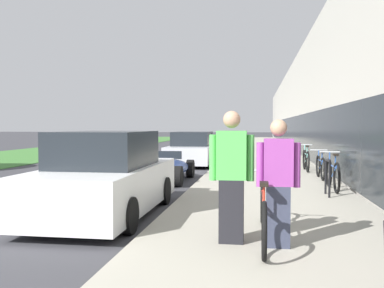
{
  "coord_description": "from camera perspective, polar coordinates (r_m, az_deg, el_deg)",
  "views": [
    {
      "loc": [
        5.71,
        -4.95,
        1.74
      ],
      "look_at": [
        2.98,
        12.84,
        0.97
      ],
      "focal_mm": 40.0,
      "sensor_mm": 36.0,
      "label": 1
    }
  ],
  "objects": [
    {
      "name": "sidewalk_slab",
      "position": [
        26.0,
        9.35,
        -1.29
      ],
      "size": [
        4.07,
        70.0,
        0.12
      ],
      "color": "#A39E8E",
      "rests_on": "ground"
    },
    {
      "name": "storefront_facade",
      "position": [
        34.76,
        21.01,
        4.45
      ],
      "size": [
        10.01,
        70.0,
        6.11
      ],
      "color": "#BCB7AD",
      "rests_on": "ground"
    },
    {
      "name": "lawn_strip",
      "position": [
        32.93,
        -15.65,
        -0.64
      ],
      "size": [
        7.02,
        70.0,
        0.03
      ],
      "color": "#3D7533",
      "rests_on": "ground"
    },
    {
      "name": "tandem_bicycle",
      "position": [
        6.26,
        9.46,
        -8.96
      ],
      "size": [
        0.52,
        2.74,
        0.91
      ],
      "color": "black",
      "rests_on": "sidewalk_slab"
    },
    {
      "name": "person_rider",
      "position": [
        5.84,
        11.42,
        -5.11
      ],
      "size": [
        0.58,
        0.23,
        1.71
      ],
      "color": "#33384C",
      "rests_on": "sidewalk_slab"
    },
    {
      "name": "person_bystander",
      "position": [
        5.96,
        5.29,
        -4.35
      ],
      "size": [
        0.62,
        0.24,
        1.83
      ],
      "color": "black",
      "rests_on": "sidewalk_slab"
    },
    {
      "name": "bike_rack_hoop",
      "position": [
        10.39,
        17.63,
        -3.79
      ],
      "size": [
        0.05,
        0.6,
        0.84
      ],
      "color": "black",
      "rests_on": "sidewalk_slab"
    },
    {
      "name": "cruiser_bike_nearest",
      "position": [
        11.36,
        18.24,
        -3.86
      ],
      "size": [
        0.52,
        1.9,
        0.95
      ],
      "color": "black",
      "rests_on": "sidewalk_slab"
    },
    {
      "name": "cruiser_bike_middle",
      "position": [
        13.66,
        16.75,
        -2.91
      ],
      "size": [
        0.52,
        1.68,
        0.87
      ],
      "color": "black",
      "rests_on": "sidewalk_slab"
    },
    {
      "name": "cruiser_bike_farthest",
      "position": [
        15.9,
        14.96,
        -2.06
      ],
      "size": [
        0.52,
        1.81,
        0.94
      ],
      "color": "black",
      "rests_on": "sidewalk_slab"
    },
    {
      "name": "parked_sedan_curbside",
      "position": [
        8.45,
        -11.44,
        -4.43
      ],
      "size": [
        1.92,
        4.43,
        1.63
      ],
      "color": "white",
      "rests_on": "ground"
    },
    {
      "name": "vintage_roadster_curbside",
      "position": [
        13.39,
        -4.06,
        -3.3
      ],
      "size": [
        1.68,
        3.87,
        0.92
      ],
      "color": "navy",
      "rests_on": "ground"
    },
    {
      "name": "parked_sedan_far",
      "position": [
        18.84,
        0.06,
        -0.8
      ],
      "size": [
        1.93,
        4.27,
        1.47
      ],
      "color": "silver",
      "rests_on": "ground"
    }
  ]
}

